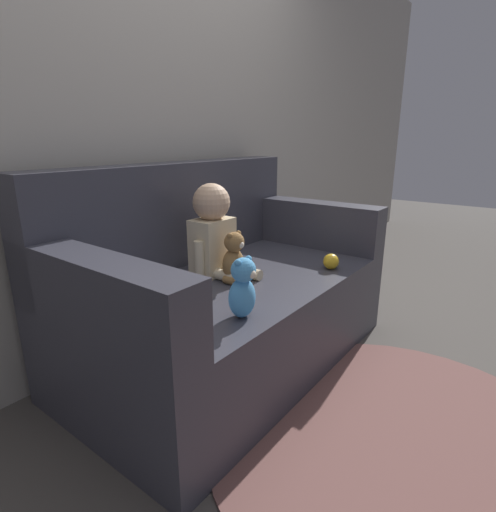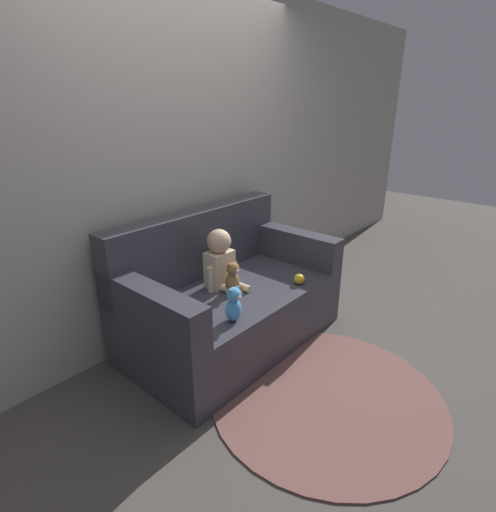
% 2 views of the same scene
% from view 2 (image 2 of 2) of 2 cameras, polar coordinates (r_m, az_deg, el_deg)
% --- Properties ---
extents(ground_plane, '(12.00, 12.00, 0.00)m').
position_cam_2_polar(ground_plane, '(3.18, -2.09, -11.81)').
color(ground_plane, '#4C4742').
extents(wall_back, '(8.00, 0.05, 2.60)m').
position_cam_2_polar(wall_back, '(3.09, -10.04, 12.86)').
color(wall_back, '#ADA89E').
rests_on(wall_back, ground_plane).
extents(couch, '(1.62, 0.92, 0.97)m').
position_cam_2_polar(couch, '(3.05, -3.03, -6.05)').
color(couch, '#383842').
rests_on(couch, ground_plane).
extents(person_baby, '(0.28, 0.33, 0.44)m').
position_cam_2_polar(person_baby, '(2.90, -3.94, -0.62)').
color(person_baby, beige).
rests_on(person_baby, couch).
extents(teddy_bear_brown, '(0.14, 0.11, 0.23)m').
position_cam_2_polar(teddy_bear_brown, '(2.84, -2.20, -3.21)').
color(teddy_bear_brown, olive).
rests_on(teddy_bear_brown, couch).
extents(plush_toy_side, '(0.11, 0.11, 0.23)m').
position_cam_2_polar(plush_toy_side, '(2.48, -2.08, -6.91)').
color(plush_toy_side, '#4C9EDB').
rests_on(plush_toy_side, couch).
extents(toy_ball, '(0.08, 0.08, 0.08)m').
position_cam_2_polar(toy_ball, '(3.02, 7.33, -3.28)').
color(toy_ball, gold).
rests_on(toy_ball, couch).
extents(floor_rug, '(1.45, 1.45, 0.01)m').
position_cam_2_polar(floor_rug, '(2.71, 11.14, -19.00)').
color(floor_rug, brown).
rests_on(floor_rug, ground_plane).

